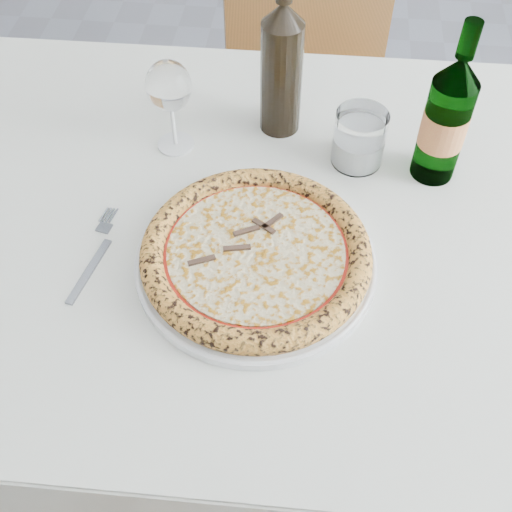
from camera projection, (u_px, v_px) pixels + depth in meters
The scene contains 10 objects.
floor at pixel (264, 463), 1.54m from camera, with size 5.00×6.00×0.02m, color slate.
dining_table at pixel (263, 249), 1.08m from camera, with size 1.53×0.92×0.76m.
chair_far at pixel (315, 63), 1.65m from camera, with size 0.53×0.53×0.93m.
plate at pixel (256, 261), 0.94m from camera, with size 0.36×0.36×0.02m.
pizza at pixel (256, 253), 0.93m from camera, with size 0.34×0.34×0.04m.
fork at pixel (94, 256), 0.96m from camera, with size 0.04×0.18×0.00m.
wine_glass at pixel (169, 88), 1.02m from camera, with size 0.07×0.07×0.17m.
tumbler at pixel (359, 141), 1.06m from camera, with size 0.09×0.09×0.10m.
beer_bottle at pixel (446, 119), 0.99m from camera, with size 0.07×0.07×0.28m.
wine_bottle at pixel (282, 67), 1.05m from camera, with size 0.07×0.07×0.29m.
Camera 1 is at (0.04, -0.58, 1.50)m, focal length 45.00 mm.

